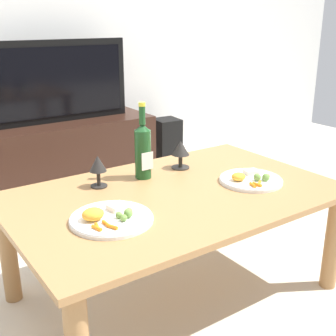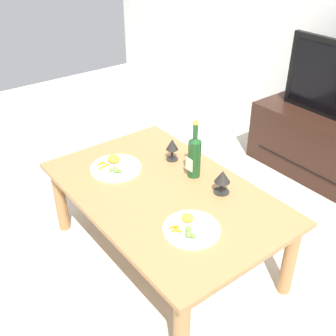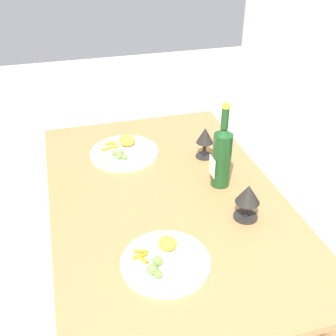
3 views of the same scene
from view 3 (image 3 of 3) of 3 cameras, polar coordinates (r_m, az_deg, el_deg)
ground_plane at (r=1.86m, az=-0.28°, el=-15.54°), size 6.40×6.40×0.00m
dining_table at (r=1.59m, az=-0.32°, el=-5.75°), size 1.32×0.84×0.47m
wine_bottle at (r=1.55m, az=7.37°, el=1.83°), size 0.07×0.07×0.33m
goblet_left at (r=1.74m, az=5.05°, el=4.17°), size 0.07×0.07×0.14m
goblet_right at (r=1.41m, az=10.83°, el=-3.82°), size 0.08×0.08×0.13m
dinner_plate_left at (r=1.80m, az=-5.90°, el=2.31°), size 0.29×0.29×0.05m
dinner_plate_right at (r=1.27m, az=-0.35°, el=-12.50°), size 0.27×0.27×0.05m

